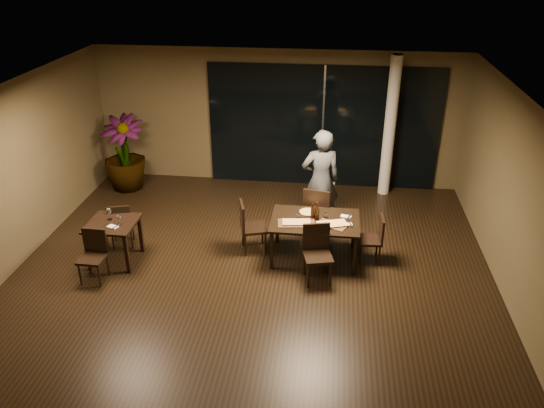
{
  "coord_description": "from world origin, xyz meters",
  "views": [
    {
      "loc": [
        1.22,
        -7.16,
        5.04
      ],
      "look_at": [
        0.27,
        0.72,
        1.05
      ],
      "focal_mm": 35.0,
      "sensor_mm": 36.0,
      "label": 1
    }
  ],
  "objects": [
    {
      "name": "round_pizza",
      "position": [
        0.86,
        1.05,
        0.76
      ],
      "size": [
        0.28,
        0.28,
        0.01
      ],
      "primitive_type": "cylinder",
      "color": "red",
      "rests_on": "main_table"
    },
    {
      "name": "diner",
      "position": [
        1.04,
        1.92,
        0.99
      ],
      "size": [
        0.76,
        0.59,
        1.98
      ],
      "primitive_type": "imported",
      "rotation": [
        0.0,
        0.0,
        3.38
      ],
      "color": "#323537",
      "rests_on": "ground"
    },
    {
      "name": "ground",
      "position": [
        0.0,
        0.0,
        0.0
      ],
      "size": [
        8.0,
        8.0,
        0.0
      ],
      "primitive_type": "plane",
      "color": "black",
      "rests_on": "ground"
    },
    {
      "name": "wine_glass_b",
      "position": [
        -2.25,
        0.25,
        0.83
      ],
      "size": [
        0.08,
        0.08,
        0.17
      ],
      "primitive_type": null,
      "color": "white",
      "rests_on": "side_table"
    },
    {
      "name": "bottle_a",
      "position": [
        0.95,
        0.83,
        0.89
      ],
      "size": [
        0.06,
        0.06,
        0.29
      ],
      "primitive_type": null,
      "color": "black",
      "rests_on": "main_table"
    },
    {
      "name": "chair_side_far",
      "position": [
        -2.45,
        0.75,
        0.49
      ],
      "size": [
        0.5,
        0.5,
        0.88
      ],
      "rotation": [
        0.0,
        0.0,
        3.43
      ],
      "color": "black",
      "rests_on": "ground"
    },
    {
      "name": "column",
      "position": [
        2.4,
        3.65,
        1.5
      ],
      "size": [
        0.24,
        0.24,
        3.0
      ],
      "primitive_type": "cylinder",
      "color": "silver",
      "rests_on": "ground"
    },
    {
      "name": "ceiling",
      "position": [
        0.0,
        0.0,
        3.02
      ],
      "size": [
        8.0,
        8.0,
        0.04
      ],
      "primitive_type": "cube",
      "color": "silver",
      "rests_on": "wall_back"
    },
    {
      "name": "wall_left",
      "position": [
        -4.05,
        0.0,
        1.5
      ],
      "size": [
        0.1,
        8.0,
        3.0
      ],
      "primitive_type": "cube",
      "color": "brown",
      "rests_on": "ground"
    },
    {
      "name": "tumbler_right",
      "position": [
        1.17,
        0.91,
        0.79
      ],
      "size": [
        0.07,
        0.07,
        0.08
      ],
      "primitive_type": "cylinder",
      "color": "white",
      "rests_on": "main_table"
    },
    {
      "name": "main_table",
      "position": [
        1.0,
        0.8,
        0.68
      ],
      "size": [
        1.5,
        1.0,
        0.75
      ],
      "color": "black",
      "rests_on": "ground"
    },
    {
      "name": "chair_main_far",
      "position": [
        1.02,
        1.47,
        0.59
      ],
      "size": [
        0.57,
        0.57,
        1.05
      ],
      "rotation": [
        0.0,
        0.0,
        2.94
      ],
      "color": "black",
      "rests_on": "ground"
    },
    {
      "name": "pizza_board_right",
      "position": [
        1.29,
        0.64,
        0.76
      ],
      "size": [
        0.55,
        0.44,
        0.01
      ],
      "primitive_type": "cube",
      "rotation": [
        0.0,
        0.0,
        -0.46
      ],
      "color": "#4D2A18",
      "rests_on": "main_table"
    },
    {
      "name": "side_table",
      "position": [
        -2.4,
        0.3,
        0.62
      ],
      "size": [
        0.8,
        0.8,
        0.75
      ],
      "color": "black",
      "rests_on": "ground"
    },
    {
      "name": "napkin_far",
      "position": [
        1.52,
        0.97,
        0.76
      ],
      "size": [
        0.2,
        0.15,
        0.01
      ],
      "primitive_type": "cube",
      "rotation": [
        0.0,
        0.0,
        -0.28
      ],
      "color": "silver",
      "rests_on": "main_table"
    },
    {
      "name": "wine_glass_a",
      "position": [
        -2.47,
        0.39,
        0.85
      ],
      "size": [
        0.09,
        0.09,
        0.2
      ],
      "primitive_type": null,
      "color": "white",
      "rests_on": "side_table"
    },
    {
      "name": "oblong_pizza_left",
      "position": [
        0.7,
        0.63,
        0.77
      ],
      "size": [
        0.47,
        0.26,
        0.02
      ],
      "primitive_type": null,
      "rotation": [
        0.0,
        0.0,
        0.12
      ],
      "color": "maroon",
      "rests_on": "pizza_board_left"
    },
    {
      "name": "chair_side_near",
      "position": [
        -2.53,
        -0.24,
        0.48
      ],
      "size": [
        0.41,
        0.41,
        0.87
      ],
      "rotation": [
        0.0,
        0.0,
        -0.03
      ],
      "color": "black",
      "rests_on": "ground"
    },
    {
      "name": "side_napkin",
      "position": [
        -2.32,
        0.15,
        0.76
      ],
      "size": [
        0.21,
        0.17,
        0.01
      ],
      "primitive_type": "cube",
      "rotation": [
        0.0,
        0.0,
        -0.36
      ],
      "color": "silver",
      "rests_on": "side_table"
    },
    {
      "name": "chair_main_right",
      "position": [
        2.03,
        0.83,
        0.47
      ],
      "size": [
        0.42,
        0.42,
        0.85
      ],
      "rotation": [
        0.0,
        0.0,
        -1.51
      ],
      "color": "black",
      "rests_on": "ground"
    },
    {
      "name": "pizza_board_left",
      "position": [
        0.7,
        0.63,
        0.76
      ],
      "size": [
        0.65,
        0.39,
        0.01
      ],
      "primitive_type": "cube",
      "rotation": [
        0.0,
        0.0,
        0.13
      ],
      "color": "#422915",
      "rests_on": "main_table"
    },
    {
      "name": "window_panel",
      "position": [
        1.0,
        3.96,
        1.35
      ],
      "size": [
        5.0,
        0.06,
        2.7
      ],
      "primitive_type": "cube",
      "color": "black",
      "rests_on": "ground"
    },
    {
      "name": "napkin_near",
      "position": [
        1.53,
        0.69,
        0.76
      ],
      "size": [
        0.2,
        0.15,
        0.01
      ],
      "primitive_type": "cube",
      "rotation": [
        0.0,
        0.0,
        0.3
      ],
      "color": "white",
      "rests_on": "main_table"
    },
    {
      "name": "wall_right",
      "position": [
        4.05,
        0.0,
        1.5
      ],
      "size": [
        0.1,
        8.0,
        3.0
      ],
      "primitive_type": "cube",
      "color": "brown",
      "rests_on": "ground"
    },
    {
      "name": "bottle_c",
      "position": [
        1.01,
        0.89,
        0.9
      ],
      "size": [
        0.07,
        0.07,
        0.3
      ],
      "primitive_type": null,
      "color": "black",
      "rests_on": "main_table"
    },
    {
      "name": "chair_main_near",
      "position": [
        1.07,
        0.19,
        0.53
      ],
      "size": [
        0.53,
        0.53,
        0.95
      ],
      "rotation": [
        0.0,
        0.0,
        0.23
      ],
      "color": "black",
      "rests_on": "ground"
    },
    {
      "name": "potted_plant",
      "position": [
        -3.29,
        3.23,
        0.82
      ],
      "size": [
        0.96,
        0.96,
        1.65
      ],
      "primitive_type": "imported",
      "rotation": [
        0.0,
        0.0,
        0.07
      ],
      "color": "#1F4617",
      "rests_on": "ground"
    },
    {
      "name": "chair_main_left",
      "position": [
        -0.16,
        0.9,
        0.53
      ],
      "size": [
        0.55,
        0.55,
        0.95
      ],
      "rotation": [
        0.0,
        0.0,
        1.85
      ],
      "color": "black",
      "rests_on": "ground"
    },
    {
      "name": "bottle_b",
      "position": [
        1.03,
        0.82,
        0.91
      ],
      "size": [
        0.07,
        0.07,
        0.31
      ],
      "primitive_type": null,
      "color": "black",
      "rests_on": "main_table"
    },
    {
      "name": "wall_front",
      "position": [
        0.0,
        -4.05,
        1.5
      ],
      "size": [
        8.0,
        0.1,
        3.0
      ],
      "primitive_type": "cube",
      "color": "brown",
      "rests_on": "ground"
    },
    {
      "name": "wall_back",
      "position": [
        0.0,
        4.05,
        1.5
      ],
      "size": [
        8.0,
        0.1,
        3.0
      ],
      "primitive_type": "cube",
      "color": "brown",
      "rests_on": "ground"
    },
    {
      "name": "oblong_pizza_right",
      "position": [
        1.29,
        0.64,
        0.77
      ],
      "size": [
        0.52,
        0.36,
        0.02
      ],
      "primitive_type": null,
      "rotation": [
        0.0,
        0.0,
        0.31
      ],
      "color": "maroon",
      "rests_on": "pizza_board_right"
    },
    {
      "name": "tumbler_left",
      "position": [
        0.71,
        0.83,
        0.8
      ],
      "size": [
        0.08,
        0.08,
        0.09
      ],
      "primitive_type": "cylinder",
      "color": "white",
      "rests_on": "main_table"
    }
  ]
}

